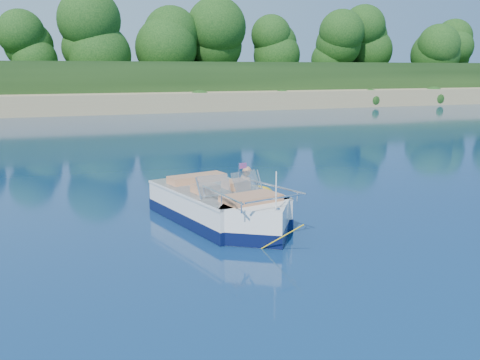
{
  "coord_description": "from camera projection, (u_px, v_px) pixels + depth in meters",
  "views": [
    {
      "loc": [
        -6.01,
        -6.99,
        3.39
      ],
      "look_at": [
        -1.65,
        4.4,
        0.85
      ],
      "focal_mm": 40.0,
      "sensor_mm": 36.0,
      "label": 1
    }
  ],
  "objects": [
    {
      "name": "ground",
      "position": [
        421.0,
        270.0,
        9.19
      ],
      "size": [
        160.0,
        160.0,
        0.0
      ],
      "primitive_type": "plane",
      "color": "#091845",
      "rests_on": "ground"
    },
    {
      "name": "shoreline",
      "position": [
        84.0,
        88.0,
        67.3
      ],
      "size": [
        170.0,
        59.0,
        6.0
      ],
      "color": "tan",
      "rests_on": "ground"
    },
    {
      "name": "treeline",
      "position": [
        105.0,
        43.0,
        45.58
      ],
      "size": [
        150.0,
        7.12,
        8.19
      ],
      "color": "black",
      "rests_on": "ground"
    },
    {
      "name": "motorboat",
      "position": [
        224.0,
        209.0,
        11.89
      ],
      "size": [
        2.48,
        5.0,
        1.69
      ],
      "rotation": [
        0.0,
        0.0,
        0.21
      ],
      "color": "white",
      "rests_on": "ground"
    },
    {
      "name": "tow_tube",
      "position": [
        249.0,
        195.0,
        14.27
      ],
      "size": [
        1.55,
        1.55,
        0.35
      ],
      "rotation": [
        0.0,
        0.0,
        -0.19
      ],
      "color": "#FFBB0A",
      "rests_on": "ground"
    },
    {
      "name": "boy",
      "position": [
        245.0,
        198.0,
        14.34
      ],
      "size": [
        0.63,
        0.81,
        1.45
      ],
      "primitive_type": "imported",
      "rotation": [
        0.0,
        -0.17,
        2.04
      ],
      "color": "tan",
      "rests_on": "ground"
    }
  ]
}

